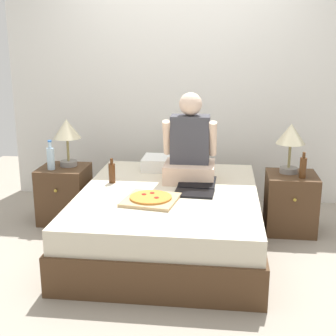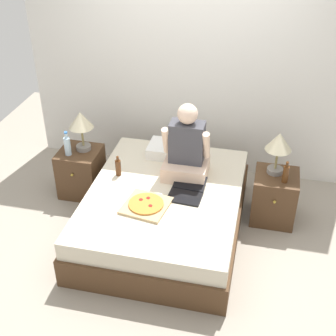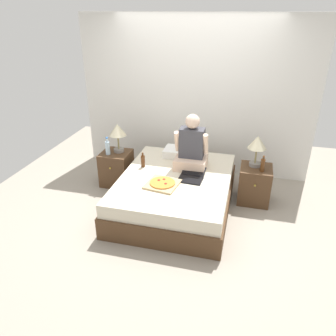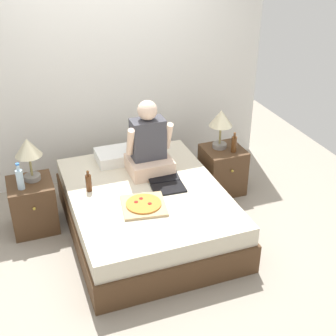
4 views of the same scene
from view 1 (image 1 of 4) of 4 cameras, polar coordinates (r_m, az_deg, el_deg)
ground_plane at (r=4.07m, az=0.09°, el=-9.31°), size 5.76×5.76×0.00m
wall_back at (r=5.04m, az=1.89°, el=10.22°), size 3.76×0.12×2.50m
bed at (r=3.97m, az=0.09°, el=-6.19°), size 1.51×1.93×0.48m
nightstand_left at (r=4.61m, az=-12.48°, el=-3.10°), size 0.44×0.47×0.54m
lamp_on_left_nightstand at (r=4.50m, az=-12.22°, el=4.28°), size 0.26×0.26×0.45m
water_bottle at (r=4.45m, az=-14.11°, el=1.23°), size 0.07×0.07×0.28m
nightstand_right at (r=4.41m, az=14.69°, el=-4.11°), size 0.44×0.47×0.54m
lamp_on_right_nightstand at (r=4.30m, az=14.74°, el=3.63°), size 0.26×0.26×0.45m
beer_bottle at (r=4.22m, az=16.14°, el=0.09°), size 0.06×0.06×0.23m
pillow at (r=4.54m, az=0.24°, el=0.59°), size 0.52×0.34×0.12m
person_seated at (r=4.13m, az=2.69°, el=2.36°), size 0.47×0.40×0.78m
laptop at (r=3.88m, az=3.33°, el=-2.61°), size 0.34×0.43×0.07m
pizza_box at (r=3.65m, az=-2.12°, el=-3.80°), size 0.46×0.46×0.05m
beer_bottle_on_bed at (r=4.12m, az=-6.85°, el=-0.57°), size 0.06×0.06×0.22m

